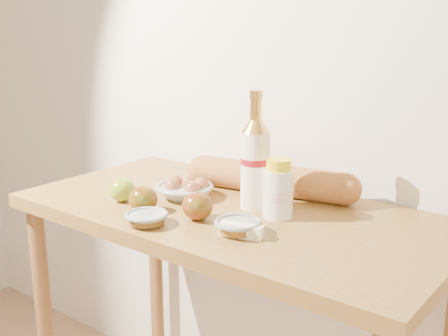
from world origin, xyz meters
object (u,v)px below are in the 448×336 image
at_px(baguette, 270,179).
at_px(table, 231,250).
at_px(cream_bottle, 278,191).
at_px(egg_bowl, 185,189).
at_px(bourbon_bottle, 255,162).

bearing_deg(baguette, table, -103.27).
height_order(cream_bottle, baguette, cream_bottle).
xyz_separation_m(cream_bottle, baguette, (-0.13, 0.16, -0.03)).
bearing_deg(table, egg_bowl, -178.67).
bearing_deg(egg_bowl, table, 1.33).
bearing_deg(baguette, bourbon_bottle, -83.34).
height_order(egg_bowl, baguette, baguette).
xyz_separation_m(table, bourbon_bottle, (0.05, 0.04, 0.25)).
bearing_deg(bourbon_bottle, cream_bottle, -8.64).
bearing_deg(cream_bottle, bourbon_bottle, 151.94).
bearing_deg(egg_bowl, bourbon_bottle, 11.73).
relative_size(egg_bowl, baguette, 0.38).
relative_size(bourbon_bottle, baguette, 0.58).
bearing_deg(bourbon_bottle, baguette, 111.59).
relative_size(bourbon_bottle, egg_bowl, 1.53).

